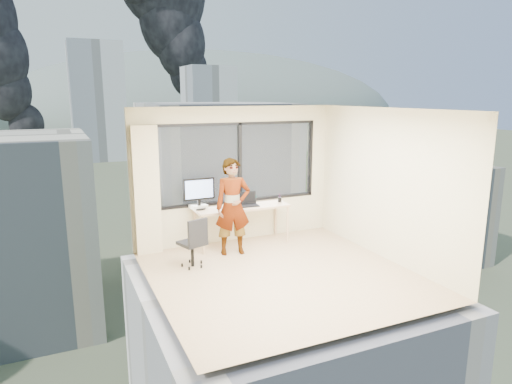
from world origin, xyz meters
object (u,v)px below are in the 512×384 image
desk (242,225)px  handbag (250,197)px  monitor (199,193)px  person (233,207)px  game_console (198,206)px  chair (192,242)px  laptop (249,200)px

desk → handbag: handbag is taller
monitor → person: bearing=-48.5°
desk → game_console: (-0.80, 0.17, 0.41)m
chair → game_console: 1.05m
laptop → handbag: 0.32m
chair → monitor: size_ratio=1.47×
chair → person: bearing=2.1°
desk → laptop: 0.51m
monitor → game_console: size_ratio=2.07×
person → laptop: (0.46, 0.36, 0.00)m
monitor → handbag: (1.07, 0.13, -0.19)m
game_console → chair: bearing=-128.4°
handbag → monitor: bearing=-168.5°
desk → game_console: 0.91m
chair → laptop: (1.32, 0.68, 0.43)m
handbag → chair: bearing=-142.0°
game_console → handbag: 1.08m
person → handbag: (0.61, 0.64, -0.02)m
person → handbag: 0.89m
chair → handbag: handbag is taller
desk → laptop: (0.13, -0.05, 0.49)m
monitor → handbag: bearing=6.3°
desk → handbag: bearing=39.7°
desk → person: size_ratio=1.04×
laptop → handbag: laptop is taller
desk → game_console: size_ratio=6.37×
game_console → laptop: size_ratio=0.75×
desk → game_console: game_console is taller
monitor → game_console: bearing=89.6°
game_console → person: bearing=-66.6°
chair → game_console: (0.39, 0.90, 0.35)m
desk → game_console: bearing=168.0°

